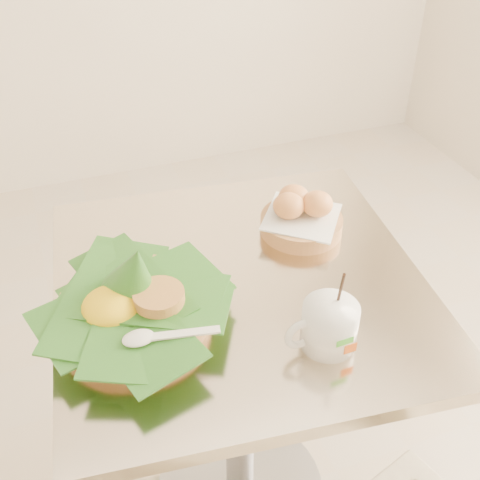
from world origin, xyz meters
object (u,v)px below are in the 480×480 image
object	(u,v)px
rice_basket	(133,302)
bread_basket	(301,216)
cafe_table	(240,358)
coffee_mug	(328,325)

from	to	relation	value
rice_basket	bread_basket	bearing A→B (deg)	21.29
cafe_table	bread_basket	xyz separation A→B (m)	(0.18, 0.11, 0.26)
cafe_table	coffee_mug	xyz separation A→B (m)	(0.08, -0.20, 0.26)
rice_basket	coffee_mug	distance (m)	0.34
cafe_table	rice_basket	bearing A→B (deg)	-169.81
cafe_table	rice_basket	size ratio (longest dim) A/B	2.30
rice_basket	bread_basket	size ratio (longest dim) A/B	1.62
rice_basket	bread_basket	distance (m)	0.42
cafe_table	rice_basket	world-z (taller)	rice_basket
cafe_table	rice_basket	distance (m)	0.34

